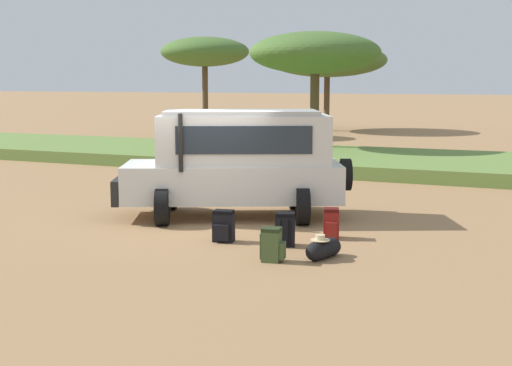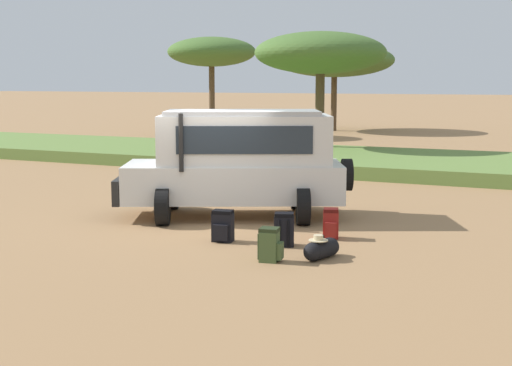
% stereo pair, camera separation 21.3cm
% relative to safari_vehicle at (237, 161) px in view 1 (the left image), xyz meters
% --- Properties ---
extents(ground_plane, '(320.00, 320.00, 0.00)m').
position_rel_safari_vehicle_xyz_m(ground_plane, '(-0.21, -1.00, -1.29)').
color(ground_plane, '#9E754C').
extents(grass_bank, '(120.00, 7.00, 0.44)m').
position_rel_safari_vehicle_xyz_m(grass_bank, '(-0.21, 10.43, -1.07)').
color(grass_bank, olive).
rests_on(grass_bank, ground_plane).
extents(safari_vehicle, '(5.36, 3.90, 2.44)m').
position_rel_safari_vehicle_xyz_m(safari_vehicle, '(0.00, 0.00, 0.00)').
color(safari_vehicle, silver).
rests_on(safari_vehicle, ground_plane).
extents(backpack_beside_front_wheel, '(0.44, 0.45, 0.64)m').
position_rel_safari_vehicle_xyz_m(backpack_beside_front_wheel, '(2.09, -2.28, -0.98)').
color(backpack_beside_front_wheel, black).
rests_on(backpack_beside_front_wheel, ground_plane).
extents(backpack_cluster_center, '(0.45, 0.36, 0.59)m').
position_rel_safari_vehicle_xyz_m(backpack_cluster_center, '(2.32, -3.46, -1.01)').
color(backpack_cluster_center, '#42562D').
rests_on(backpack_cluster_center, ground_plane).
extents(backpack_near_rear_wheel, '(0.44, 0.42, 0.62)m').
position_rel_safari_vehicle_xyz_m(backpack_near_rear_wheel, '(0.86, -2.44, -0.99)').
color(backpack_near_rear_wheel, black).
rests_on(backpack_near_rear_wheel, ground_plane).
extents(backpack_outermost, '(0.38, 0.44, 0.60)m').
position_rel_safari_vehicle_xyz_m(backpack_outermost, '(2.67, -1.29, -1.00)').
color(backpack_outermost, maroon).
rests_on(backpack_outermost, ground_plane).
extents(duffel_bag_low_black_case, '(0.47, 0.83, 0.44)m').
position_rel_safari_vehicle_xyz_m(duffel_bag_low_black_case, '(3.06, -2.90, -1.12)').
color(duffel_bag_low_black_case, black).
rests_on(duffel_bag_low_black_case, ground_plane).
extents(acacia_tree_far_left, '(5.03, 4.59, 5.54)m').
position_rel_safari_vehicle_xyz_m(acacia_tree_far_left, '(-12.10, 21.06, 3.40)').
color(acacia_tree_far_left, brown).
rests_on(acacia_tree_far_left, ground_plane).
extents(acacia_tree_left_mid, '(7.43, 7.35, 5.44)m').
position_rel_safari_vehicle_xyz_m(acacia_tree_left_mid, '(-7.35, 28.33, 3.09)').
color(acacia_tree_left_mid, brown).
rests_on(acacia_tree_left_mid, ground_plane).
extents(acacia_tree_centre_back, '(5.28, 5.54, 5.07)m').
position_rel_safari_vehicle_xyz_m(acacia_tree_centre_back, '(-2.76, 13.05, 2.91)').
color(acacia_tree_centre_back, brown).
rests_on(acacia_tree_centre_back, ground_plane).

